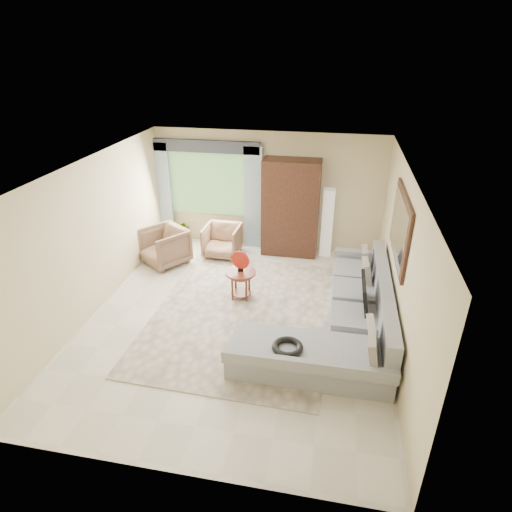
% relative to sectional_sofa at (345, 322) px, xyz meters
% --- Properties ---
extents(ground, '(6.00, 6.00, 0.00)m').
position_rel_sectional_sofa_xyz_m(ground, '(-1.78, 0.18, -0.28)').
color(ground, silver).
rests_on(ground, ground).
extents(area_rug, '(3.12, 4.09, 0.02)m').
position_rel_sectional_sofa_xyz_m(area_rug, '(-1.73, 0.33, -0.27)').
color(area_rug, beige).
rests_on(area_rug, ground).
extents(sectional_sofa, '(2.30, 3.46, 0.90)m').
position_rel_sectional_sofa_xyz_m(sectional_sofa, '(0.00, 0.00, 0.00)').
color(sectional_sofa, '#A0A2A8').
rests_on(sectional_sofa, ground).
extents(tv_screen, '(0.14, 0.74, 0.48)m').
position_rel_sectional_sofa_xyz_m(tv_screen, '(0.27, 0.21, 0.44)').
color(tv_screen, black).
rests_on(tv_screen, sectional_sofa).
extents(garden_hose, '(0.43, 0.43, 0.09)m').
position_rel_sectional_sofa_xyz_m(garden_hose, '(-0.78, -1.11, 0.26)').
color(garden_hose, black).
rests_on(garden_hose, sectional_sofa).
extents(coffee_table, '(0.56, 0.56, 0.56)m').
position_rel_sectional_sofa_xyz_m(coffee_table, '(-1.87, 0.83, 0.01)').
color(coffee_table, '#511E15').
rests_on(coffee_table, ground).
extents(red_disc, '(0.34, 0.10, 0.34)m').
position_rel_sectional_sofa_xyz_m(red_disc, '(-1.87, 0.83, 0.50)').
color(red_disc, '#AD1E11').
rests_on(red_disc, coffee_table).
extents(armchair_left, '(1.18, 1.19, 0.78)m').
position_rel_sectional_sofa_xyz_m(armchair_left, '(-3.76, 1.88, 0.11)').
color(armchair_left, '#885F4A').
rests_on(armchair_left, ground).
extents(armchair_right, '(0.77, 0.79, 0.70)m').
position_rel_sectional_sofa_xyz_m(armchair_right, '(-2.66, 2.47, 0.07)').
color(armchair_right, '#A07B57').
rests_on(armchair_right, ground).
extents(potted_plant, '(0.52, 0.47, 0.54)m').
position_rel_sectional_sofa_xyz_m(potted_plant, '(-3.77, 2.97, -0.01)').
color(potted_plant, '#999999').
rests_on(potted_plant, ground).
extents(armoire, '(1.20, 0.55, 2.10)m').
position_rel_sectional_sofa_xyz_m(armoire, '(-1.23, 2.90, 0.77)').
color(armoire, black).
rests_on(armoire, ground).
extents(floor_lamp, '(0.24, 0.24, 1.50)m').
position_rel_sectional_sofa_xyz_m(floor_lamp, '(-0.43, 2.96, 0.47)').
color(floor_lamp, silver).
rests_on(floor_lamp, ground).
extents(window, '(1.80, 0.04, 1.40)m').
position_rel_sectional_sofa_xyz_m(window, '(-3.13, 3.15, 1.12)').
color(window, '#669E59').
rests_on(window, wall_back).
extents(curtain_left, '(0.40, 0.08, 2.30)m').
position_rel_sectional_sofa_xyz_m(curtain_left, '(-4.18, 3.06, 0.87)').
color(curtain_left, '#9EB7CC').
rests_on(curtain_left, ground).
extents(curtain_right, '(0.40, 0.08, 2.30)m').
position_rel_sectional_sofa_xyz_m(curtain_right, '(-2.08, 3.06, 0.87)').
color(curtain_right, '#9EB7CC').
rests_on(curtain_right, ground).
extents(valance, '(2.40, 0.12, 0.26)m').
position_rel_sectional_sofa_xyz_m(valance, '(-3.13, 3.08, 1.97)').
color(valance, '#1E232D').
rests_on(valance, wall_back).
extents(wall_mirror, '(0.05, 1.70, 1.05)m').
position_rel_sectional_sofa_xyz_m(wall_mirror, '(0.68, 0.53, 1.47)').
color(wall_mirror, black).
rests_on(wall_mirror, wall_right).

